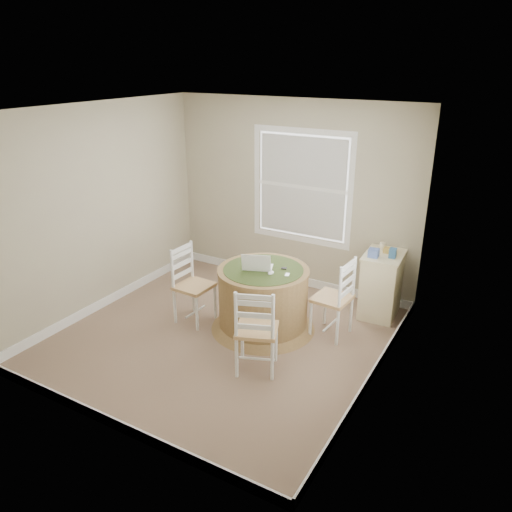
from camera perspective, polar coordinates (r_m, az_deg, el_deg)
The scene contains 14 objects.
room at distance 5.48m, azimuth -1.76°, elevation 2.82°, with size 3.64×3.64×2.64m.
round_table at distance 5.97m, azimuth 0.82°, elevation -4.64°, with size 1.26×1.26×0.78m.
chair_left at distance 6.15m, azimuth -7.08°, elevation -3.41°, with size 0.42×0.40×0.95m, color white, non-canonical shape.
chair_near at distance 5.18m, azimuth 0.09°, elevation -8.39°, with size 0.42×0.40×0.95m, color white, non-canonical shape.
chair_right at distance 5.88m, azimuth 8.69°, elevation -4.76°, with size 0.42×0.40×0.95m, color white, non-canonical shape.
laptop at distance 5.82m, azimuth 0.17°, elevation -1.19°, with size 0.42×0.40×0.24m.
mouse at distance 5.70m, azimuth 1.71°, elevation -1.94°, with size 0.06×0.10×0.03m, color white.
phone at distance 5.68m, azimuth 3.59°, elevation -2.18°, with size 0.04×0.09×0.02m, color #B7BABF.
keys at distance 5.83m, azimuth 3.22°, elevation -1.46°, with size 0.06×0.05×0.03m, color black.
corner_chest at distance 6.49m, azimuth 14.10°, elevation -3.16°, with size 0.51×0.65×0.83m.
tissue_box at distance 6.18m, azimuth 13.20°, elevation 0.32°, with size 0.12×0.12×0.10m, color #516CB9.
box_yellow at distance 6.38m, azimuth 15.09°, elevation 0.61°, with size 0.15×0.10×0.06m, color gold.
box_blue at distance 6.21m, azimuth 15.42°, elevation 0.29°, with size 0.08×0.08×0.12m, color #2F5E8F.
cup_cream at distance 6.47m, azimuth 14.24°, elevation 1.16°, with size 0.07×0.07×0.09m, color beige.
Camera 1 is at (2.89, -4.24, 3.08)m, focal length 35.00 mm.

